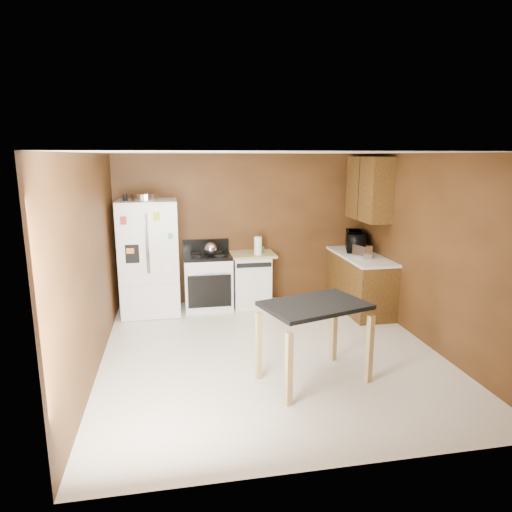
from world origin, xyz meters
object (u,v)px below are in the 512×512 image
object	(u,v)px
pen_cup	(125,197)
microwave	(355,242)
paper_towel	(258,246)
gas_range	(208,281)
roasting_pan	(145,197)
toaster	(362,251)
refrigerator	(149,258)
dishwasher	(251,279)
island	(315,316)
green_canister	(262,249)
kettle	(211,249)

from	to	relation	value
pen_cup	microwave	world-z (taller)	pen_cup
paper_towel	gas_range	bearing A→B (deg)	172.59
gas_range	paper_towel	bearing A→B (deg)	-7.41
pen_cup	gas_range	size ratio (longest dim) A/B	0.10
roasting_pan	toaster	world-z (taller)	roasting_pan
pen_cup	refrigerator	bearing A→B (deg)	7.37
gas_range	dishwasher	distance (m)	0.72
gas_range	island	xyz separation A→B (m)	(0.95, -2.72, 0.29)
green_canister	toaster	distance (m)	1.64
microwave	island	world-z (taller)	microwave
pen_cup	kettle	world-z (taller)	pen_cup
kettle	island	xyz separation A→B (m)	(0.90, -2.66, -0.25)
kettle	toaster	xyz separation A→B (m)	(2.32, -0.61, -0.00)
toaster	dishwasher	bearing A→B (deg)	139.91
gas_range	dishwasher	bearing A→B (deg)	1.94
kettle	island	bearing A→B (deg)	-71.34
paper_towel	microwave	bearing A→B (deg)	-0.93
dishwasher	gas_range	bearing A→B (deg)	-178.06
kettle	pen_cup	bearing A→B (deg)	-178.10
toaster	refrigerator	xyz separation A→B (m)	(-3.28, 0.61, -0.10)
island	refrigerator	bearing A→B (deg)	124.99
pen_cup	paper_towel	xyz separation A→B (m)	(2.04, -0.01, -0.82)
refrigerator	gas_range	size ratio (longest dim) A/B	1.64
paper_towel	toaster	size ratio (longest dim) A/B	1.06
pen_cup	island	xyz separation A→B (m)	(2.17, -2.62, -1.10)
toaster	dishwasher	world-z (taller)	toaster
green_canister	kettle	bearing A→B (deg)	-171.28
green_canister	gas_range	size ratio (longest dim) A/B	0.09
kettle	paper_towel	xyz separation A→B (m)	(0.76, -0.05, 0.03)
kettle	dishwasher	distance (m)	0.87
dishwasher	pen_cup	bearing A→B (deg)	-176.31
kettle	toaster	size ratio (longest dim) A/B	0.75
pen_cup	dishwasher	world-z (taller)	pen_cup
toaster	dishwasher	xyz separation A→B (m)	(-1.65, 0.69, -0.55)
kettle	refrigerator	xyz separation A→B (m)	(-0.96, -0.00, -0.10)
dishwasher	green_canister	bearing A→B (deg)	14.27
dishwasher	microwave	bearing A→B (deg)	-5.13
paper_towel	gas_range	world-z (taller)	paper_towel
roasting_pan	paper_towel	xyz separation A→B (m)	(1.75, -0.04, -0.81)
refrigerator	island	xyz separation A→B (m)	(1.86, -2.66, -0.15)
microwave	island	xyz separation A→B (m)	(-1.53, -2.59, -0.30)
green_canister	dishwasher	xyz separation A→B (m)	(-0.19, -0.05, -0.49)
pen_cup	roasting_pan	bearing A→B (deg)	5.88
roasting_pan	microwave	distance (m)	3.50
toaster	gas_range	size ratio (longest dim) A/B	0.25
pen_cup	refrigerator	xyz separation A→B (m)	(0.31, 0.04, -0.95)
dishwasher	roasting_pan	bearing A→B (deg)	-176.69
kettle	paper_towel	bearing A→B (deg)	-3.56
pen_cup	gas_range	distance (m)	1.85
kettle	refrigerator	distance (m)	0.97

